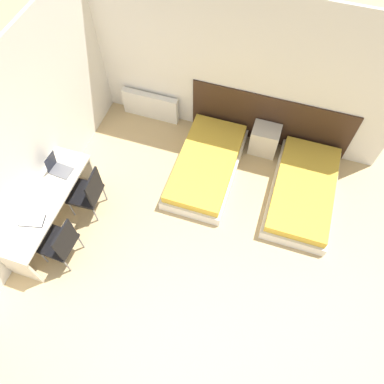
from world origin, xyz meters
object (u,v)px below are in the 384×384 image
bed_near_window (206,166)px  laptop (58,168)px  nightstand (264,140)px  chair_near_notebook (60,242)px  chair_near_laptop (88,192)px  bed_near_door (303,191)px

bed_near_window → laptop: laptop is taller
bed_near_window → nightstand: 1.12m
nightstand → chair_near_notebook: (-2.31, -2.88, 0.24)m
nightstand → laptop: (-2.77, -1.91, 0.53)m
bed_near_window → chair_near_laptop: size_ratio=2.02×
chair_near_laptop → nightstand: bearing=37.8°
chair_near_laptop → laptop: bearing=164.9°
nightstand → chair_near_notebook: chair_near_notebook is taller
bed_near_window → chair_near_laptop: bearing=-140.0°
bed_near_window → nightstand: (0.82, 0.76, 0.10)m
nightstand → chair_near_laptop: size_ratio=0.57×
bed_near_door → chair_near_laptop: size_ratio=2.02×
chair_near_notebook → bed_near_window: bearing=57.4°
chair_near_notebook → bed_near_door: bearing=36.7°
nightstand → chair_near_laptop: bearing=-138.9°
bed_near_window → laptop: size_ratio=5.88×
nightstand → chair_near_notebook: size_ratio=0.57×
bed_near_window → bed_near_door: (1.63, 0.00, 0.00)m
bed_near_window → chair_near_notebook: (-1.49, -2.11, 0.34)m
bed_near_window → laptop: 2.36m
nightstand → chair_near_notebook: bearing=-128.7°
bed_near_window → nightstand: nightstand is taller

